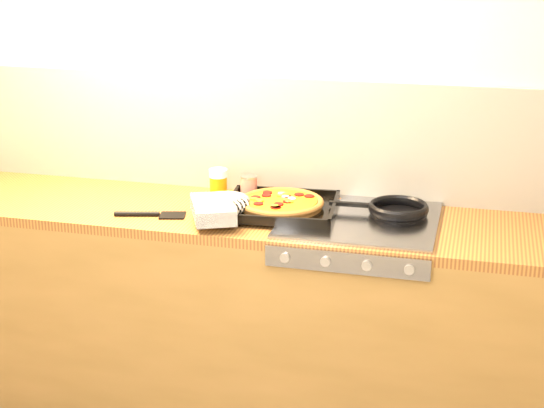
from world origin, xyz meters
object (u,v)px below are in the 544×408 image
(pizza_on_tray, at_px, (263,205))
(frying_pan, at_px, (397,210))
(tomato_can, at_px, (249,188))
(juice_glass, at_px, (218,184))

(pizza_on_tray, bearing_deg, frying_pan, 11.29)
(pizza_on_tray, relative_size, tomato_can, 5.74)
(frying_pan, bearing_deg, tomato_can, 171.91)
(frying_pan, height_order, juice_glass, juice_glass)
(pizza_on_tray, relative_size, juice_glass, 4.54)
(pizza_on_tray, relative_size, frying_pan, 1.47)
(frying_pan, xyz_separation_m, juice_glass, (-0.76, 0.07, 0.03))
(tomato_can, bearing_deg, juice_glass, -168.93)
(juice_glass, bearing_deg, frying_pan, -4.93)
(frying_pan, xyz_separation_m, tomato_can, (-0.63, 0.09, 0.01))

